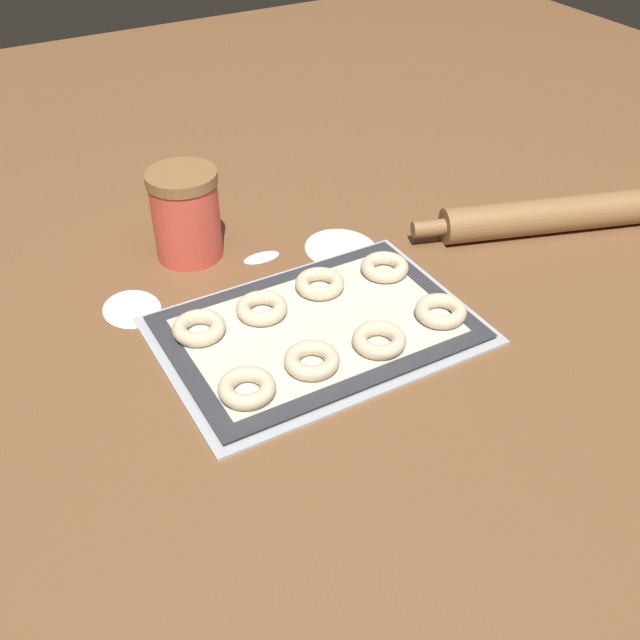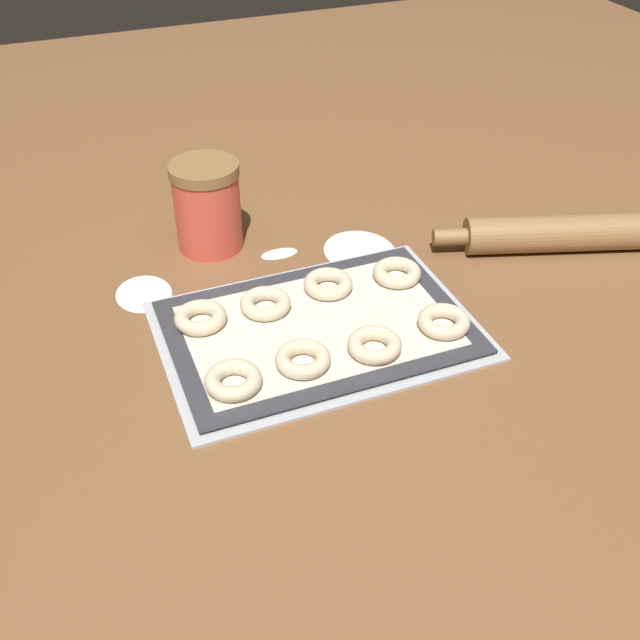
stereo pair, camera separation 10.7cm
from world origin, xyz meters
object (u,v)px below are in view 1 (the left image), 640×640
Objects in this scene: bagel_front_far_left at (247,388)px; bagel_back_far_left at (199,328)px; bagel_front_mid_right at (379,340)px; bagel_back_mid_left at (262,308)px; bagel_front_mid_left at (312,360)px; bagel_back_far_right at (385,267)px; flour_canister at (186,214)px; bagel_back_mid_right at (320,284)px; baking_tray at (320,330)px; bagel_front_far_right at (441,311)px; rolling_pin at (559,214)px.

bagel_front_far_left is 0.13m from bagel_back_far_left.
bagel_back_mid_left is (-0.10, 0.13, 0.00)m from bagel_front_mid_right.
bagel_front_mid_left is 0.23m from bagel_back_far_right.
flour_canister reaches higher than bagel_front_far_left.
bagel_front_mid_right is 1.00× the size of bagel_back_mid_right.
baking_tray is at bearing -23.39° from bagel_back_far_left.
flour_canister is at bearing 121.56° from bagel_back_mid_right.
bagel_back_far_right is at bearing 23.71° from baking_tray.
bagel_front_far_right is (0.28, 0.01, 0.00)m from bagel_front_far_left.
rolling_pin is (0.45, 0.04, 0.02)m from baking_tray.
bagel_front_far_left is 0.18m from bagel_front_mid_right.
bagel_front_far_right is 1.00× the size of bagel_back_far_right.
bagel_back_far_left is 0.22m from flour_canister.
bagel_back_far_left is 1.00× the size of bagel_back_far_right.
bagel_back_mid_left is 0.21m from flour_canister.
bagel_back_mid_left is (-0.20, 0.12, 0.00)m from bagel_front_far_right.
rolling_pin reaches higher than bagel_front_far_right.
bagel_back_far_right is 0.50× the size of flour_canister.
bagel_back_far_left is at bearing 144.45° from bagel_front_mid_right.
bagel_back_far_right is at bearing 0.05° from bagel_back_far_left.
bagel_front_mid_left is 0.16m from bagel_back_far_left.
bagel_back_far_right is at bearing -5.61° from bagel_back_mid_right.
rolling_pin is at bearing 12.16° from bagel_front_mid_left.
bagel_back_mid_left is at bearing -179.52° from bagel_back_far_right.
bagel_front_far_right is at bearing 1.76° from bagel_front_far_left.
flour_canister reaches higher than baking_tray.
bagel_front_mid_right is 0.17m from bagel_back_far_right.
bagel_back_far_right is (0.14, 0.06, 0.02)m from baking_tray.
bagel_front_far_left is at bearing -154.57° from bagel_back_far_right.
bagel_front_mid_left is 1.00× the size of bagel_back_far_left.
baking_tray is 5.97× the size of bagel_front_far_right.
flour_canister is at bearing 71.68° from bagel_back_far_left.
bagel_front_far_left is at bearing -152.85° from baking_tray.
baking_tray is 0.09m from bagel_front_mid_right.
bagel_front_far_left and bagel_back_far_right have the same top height.
bagel_front_far_right is 1.00× the size of bagel_back_far_left.
bagel_front_far_right is at bearing -22.64° from baking_tray.
bagel_back_mid_right is (0.09, 0.14, 0.00)m from bagel_front_mid_left.
bagel_front_mid_right is 0.17m from bagel_back_mid_left.
bagel_front_far_left is 1.00× the size of bagel_front_mid_right.
rolling_pin is (0.51, -0.02, 0.01)m from bagel_back_mid_left.
bagel_front_far_right is at bearing -161.05° from rolling_pin.
bagel_back_mid_right is (0.18, 0.01, 0.00)m from bagel_back_far_left.
flour_canister reaches higher than rolling_pin.
bagel_back_mid_left is 0.10m from bagel_back_mid_right.
bagel_back_far_left reaches higher than baking_tray.
bagel_back_far_right is (0.20, 0.00, 0.00)m from bagel_back_mid_left.
flour_canister is (-0.02, 0.20, 0.05)m from bagel_back_mid_left.
bagel_front_far_right and bagel_back_mid_right have the same top height.
bagel_front_mid_left is 1.00× the size of bagel_back_far_right.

